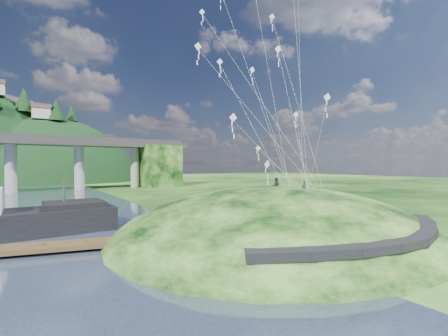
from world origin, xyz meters
TOP-DOWN VIEW (x-y plane):
  - ground at (0.00, 0.00)m, footprint 320.00×320.00m
  - grass_hill at (8.00, 2.00)m, footprint 36.00×32.00m
  - footpath at (7.46, -9.74)m, footprint 22.29×5.84m
  - wooden_dock at (-9.67, 7.09)m, footprint 15.77×6.71m
  - kite_flyers at (9.58, 2.91)m, footprint 1.17×4.72m
  - kite_swarm at (6.01, 3.72)m, footprint 13.35×15.95m

SIDE VIEW (x-z plane):
  - grass_hill at x=8.00m, z-range -8.00..5.00m
  - ground at x=0.00m, z-range 0.00..0.00m
  - wooden_dock at x=-9.67m, z-range -0.07..1.05m
  - footpath at x=7.46m, z-range 1.67..2.50m
  - kite_flyers at x=9.58m, z-range 4.88..6.82m
  - kite_swarm at x=6.01m, z-range 9.02..30.32m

